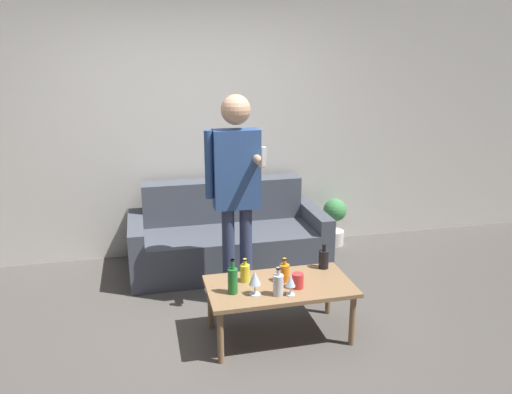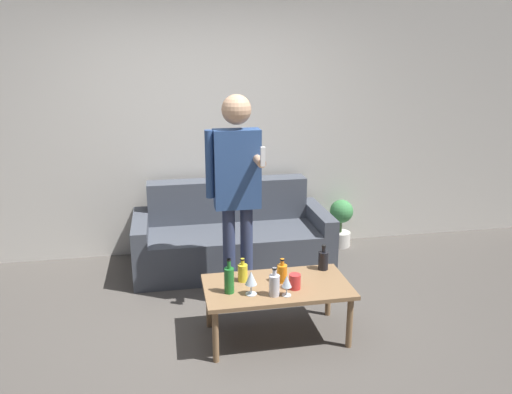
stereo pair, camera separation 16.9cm
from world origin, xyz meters
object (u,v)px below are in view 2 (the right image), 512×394
(coffee_table, at_px, (277,291))
(bottle_orange, at_px, (229,279))
(person_standing_front, at_px, (237,181))
(couch, at_px, (232,237))

(coffee_table, relative_size, bottle_orange, 4.17)
(coffee_table, xyz_separation_m, person_standing_front, (-0.20, 0.58, 0.68))
(couch, bearing_deg, person_standing_front, -94.39)
(couch, height_order, bottle_orange, couch)
(coffee_table, xyz_separation_m, bottle_orange, (-0.35, -0.05, 0.14))
(coffee_table, bearing_deg, person_standing_front, 109.00)
(couch, height_order, person_standing_front, person_standing_front)
(coffee_table, distance_m, person_standing_front, 0.91)
(coffee_table, height_order, person_standing_front, person_standing_front)
(couch, distance_m, person_standing_front, 1.10)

